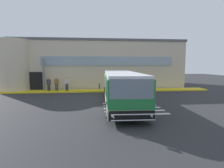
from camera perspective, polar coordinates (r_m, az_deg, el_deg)
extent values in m
cube|color=#2B2B2D|center=(17.48, -2.79, -4.67)|extent=(80.00, 90.00, 0.02)
cube|color=silver|center=(11.98, 8.56, -9.76)|extent=(4.40, 0.36, 0.01)
cube|color=silver|center=(12.82, 7.55, -8.68)|extent=(4.40, 0.36, 0.01)
cube|color=silver|center=(13.67, 6.67, -7.73)|extent=(4.40, 0.36, 0.01)
cube|color=silver|center=(14.52, 5.89, -6.88)|extent=(4.40, 0.36, 0.01)
cube|color=silver|center=(15.38, 5.21, -6.14)|extent=(4.40, 0.36, 0.01)
cube|color=beige|center=(29.16, -4.12, 6.05)|extent=(23.27, 12.00, 6.43)
cube|color=#56565B|center=(29.34, -4.17, 12.64)|extent=(23.47, 12.20, 0.30)
cylinder|color=beige|center=(25.76, -29.41, 5.26)|extent=(4.40, 4.40, 6.43)
cube|color=black|center=(24.28, -23.17, 0.78)|extent=(1.80, 0.16, 2.40)
cube|color=#8C9EAD|center=(23.19, -1.16, 7.47)|extent=(17.27, 0.10, 1.20)
cube|color=yellow|center=(22.20, -3.47, -2.12)|extent=(27.27, 2.00, 0.15)
cylinder|color=slate|center=(23.42, -21.33, 2.91)|extent=(0.28, 0.28, 3.93)
cube|color=#1E7238|center=(14.62, 2.81, -1.11)|extent=(3.02, 10.97, 2.15)
cube|color=silver|center=(14.74, 2.79, -4.20)|extent=(3.06, 11.01, 0.55)
cube|color=silver|center=(14.52, 2.83, 3.49)|extent=(2.91, 10.77, 0.20)
cube|color=slate|center=(9.25, 6.43, -1.66)|extent=(2.35, 0.22, 1.05)
cube|color=slate|center=(15.05, 7.60, 0.97)|extent=(0.46, 9.66, 0.95)
cube|color=slate|center=(14.78, -2.31, 0.92)|extent=(0.46, 9.66, 0.95)
cube|color=black|center=(9.21, 6.46, 0.53)|extent=(2.15, 0.19, 0.28)
cube|color=black|center=(9.42, 6.46, -10.20)|extent=(2.46, 0.31, 0.52)
sphere|color=beige|center=(9.60, 12.64, -9.87)|extent=(0.18, 0.18, 0.18)
sphere|color=beige|center=(9.26, 0.14, -10.33)|extent=(0.18, 0.18, 0.18)
cylinder|color=#B7B7BF|center=(9.29, -2.89, -0.66)|extent=(0.40, 0.07, 0.05)
cube|color=black|center=(9.29, -4.13, -0.66)|extent=(0.05, 0.20, 0.28)
cylinder|color=black|center=(11.47, 10.68, -7.96)|extent=(0.34, 1.01, 1.00)
cylinder|color=black|center=(11.14, -1.26, -8.27)|extent=(0.34, 1.01, 1.00)
cylinder|color=black|center=(17.10, 5.90, -3.20)|extent=(0.34, 1.01, 1.00)
cylinder|color=black|center=(16.89, -2.01, -3.29)|extent=(0.34, 1.01, 1.00)
cylinder|color=black|center=(18.37, 5.25, -2.54)|extent=(0.34, 1.01, 1.00)
cylinder|color=black|center=(18.17, -2.11, -2.62)|extent=(0.34, 1.01, 1.00)
cylinder|color=#B7B7BF|center=(9.11, 6.86, -11.64)|extent=(2.25, 0.16, 0.06)
cylinder|color=#B7B7BF|center=(9.02, 6.88, -9.82)|extent=(2.25, 0.16, 0.06)
cylinder|color=#B7B7BF|center=(9.47, 12.56, -10.10)|extent=(0.07, 0.50, 0.05)
cylinder|color=#B7B7BF|center=(9.14, 0.51, -10.55)|extent=(0.07, 0.50, 0.05)
cylinder|color=#2D2D33|center=(22.49, -19.60, -1.08)|extent=(0.15, 0.15, 0.85)
cylinder|color=#2D2D33|center=(22.41, -20.07, -1.12)|extent=(0.15, 0.15, 0.85)
cube|color=#4C4751|center=(22.38, -19.90, 0.72)|extent=(0.44, 0.40, 0.58)
sphere|color=tan|center=(22.34, -19.94, 1.79)|extent=(0.23, 0.23, 0.23)
cylinder|color=#4C4751|center=(22.48, -19.31, 0.63)|extent=(0.09, 0.09, 0.55)
cylinder|color=#4C4751|center=(22.28, -20.49, 0.54)|extent=(0.09, 0.09, 0.55)
cube|color=black|center=(22.53, -20.07, 0.69)|extent=(0.35, 0.32, 0.44)
cylinder|color=#2D2D33|center=(22.46, -17.29, -1.01)|extent=(0.15, 0.15, 0.85)
cylinder|color=#2D2D33|center=(22.53, -17.76, -1.00)|extent=(0.15, 0.15, 0.85)
cube|color=#996633|center=(22.42, -17.58, 0.81)|extent=(0.41, 0.28, 0.58)
sphere|color=tan|center=(22.38, -17.62, 1.88)|extent=(0.23, 0.23, 0.23)
cylinder|color=#996633|center=(22.33, -16.98, 0.68)|extent=(0.09, 0.09, 0.55)
cylinder|color=#996633|center=(22.51, -18.17, 0.68)|extent=(0.09, 0.09, 0.55)
cylinder|color=#1E2338|center=(22.10, -14.23, -1.03)|extent=(0.15, 0.15, 0.85)
cylinder|color=#1E2338|center=(22.18, -14.70, -1.02)|extent=(0.15, 0.15, 0.85)
cube|color=silver|center=(22.06, -14.51, 0.82)|extent=(0.43, 0.32, 0.58)
sphere|color=tan|center=(22.03, -14.54, 1.90)|extent=(0.23, 0.23, 0.23)
cylinder|color=silver|center=(21.96, -13.92, 0.68)|extent=(0.09, 0.09, 0.55)
cylinder|color=silver|center=(22.18, -15.09, 0.70)|extent=(0.09, 0.09, 0.55)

